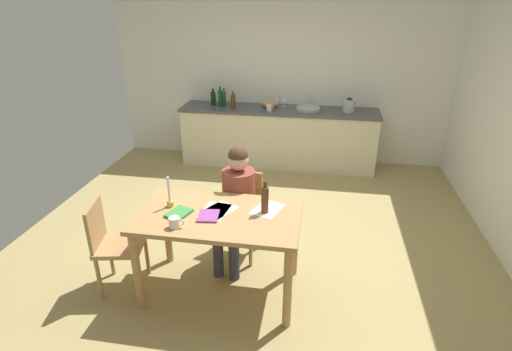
{
  "coord_description": "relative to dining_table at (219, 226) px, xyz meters",
  "views": [
    {
      "loc": [
        0.65,
        -3.68,
        2.46
      ],
      "look_at": [
        0.05,
        -0.15,
        0.85
      ],
      "focal_mm": 28.06,
      "sensor_mm": 36.0,
      "label": 1
    }
  ],
  "objects": [
    {
      "name": "book_cookery",
      "position": [
        -0.33,
        -0.06,
        0.13
      ],
      "size": [
        0.22,
        0.25,
        0.02
      ],
      "primitive_type": "cube",
      "rotation": [
        0.0,
        0.0,
        -0.34
      ],
      "color": "#3F8B3E",
      "rests_on": "dining_table"
    },
    {
      "name": "paper_envelope",
      "position": [
        -0.02,
        0.06,
        0.12
      ],
      "size": [
        0.32,
        0.36,
        0.0
      ],
      "primitive_type": "cube",
      "rotation": [
        0.0,
        0.0,
        -0.49
      ],
      "color": "white",
      "rests_on": "dining_table"
    },
    {
      "name": "stovetop_kettle",
      "position": [
        1.18,
        3.09,
        0.33
      ],
      "size": [
        0.18,
        0.18,
        0.22
      ],
      "color": "#B7BABF",
      "rests_on": "kitchen_counter"
    },
    {
      "name": "wine_bottle_on_table",
      "position": [
        0.38,
        0.09,
        0.24
      ],
      "size": [
        0.06,
        0.06,
        0.29
      ],
      "color": "#593319",
      "rests_on": "dining_table"
    },
    {
      "name": "candlestick",
      "position": [
        -0.45,
        0.06,
        0.2
      ],
      "size": [
        0.06,
        0.06,
        0.28
      ],
      "color": "gold",
      "rests_on": "dining_table"
    },
    {
      "name": "chair_side_empty",
      "position": [
        -0.95,
        -0.11,
        -0.2
      ],
      "size": [
        0.47,
        0.47,
        0.86
      ],
      "color": "tan",
      "rests_on": "ground"
    },
    {
      "name": "bottle_wine_red",
      "position": [
        -0.7,
        3.09,
        0.35
      ],
      "size": [
        0.06,
        0.06,
        0.28
      ],
      "color": "#194C23",
      "rests_on": "kitchen_counter"
    },
    {
      "name": "bottle_sauce",
      "position": [
        -0.54,
        2.99,
        0.34
      ],
      "size": [
        0.07,
        0.07,
        0.26
      ],
      "color": "#593319",
      "rests_on": "kitchen_counter"
    },
    {
      "name": "book_magazine",
      "position": [
        -0.07,
        -0.06,
        0.13
      ],
      "size": [
        0.19,
        0.22,
        0.02
      ],
      "primitive_type": "cube",
      "rotation": [
        0.0,
        0.0,
        0.12
      ],
      "color": "#954394",
      "rests_on": "dining_table"
    },
    {
      "name": "kitchen_counter",
      "position": [
        0.15,
        3.09,
        -0.22
      ],
      "size": [
        3.0,
        0.64,
        0.9
      ],
      "color": "beige",
      "rests_on": "ground"
    },
    {
      "name": "wine_glass_by_kettle",
      "position": [
        0.09,
        3.24,
        0.34
      ],
      "size": [
        0.07,
        0.07,
        0.15
      ],
      "color": "silver",
      "rests_on": "kitchen_counter"
    },
    {
      "name": "wall_back",
      "position": [
        0.15,
        3.45,
        0.63
      ],
      "size": [
        5.2,
        0.12,
        2.6
      ],
      "primitive_type": "cube",
      "color": "silver",
      "rests_on": "ground"
    },
    {
      "name": "paper_bill",
      "position": [
        -0.05,
        0.05,
        0.12
      ],
      "size": [
        0.25,
        0.32,
        0.0
      ],
      "primitive_type": "cube",
      "rotation": [
        0.0,
        0.0,
        -0.13
      ],
      "color": "white",
      "rests_on": "dining_table"
    },
    {
      "name": "mixing_bowl",
      "position": [
        0.0,
        3.15,
        0.29
      ],
      "size": [
        0.26,
        0.26,
        0.12
      ],
      "primitive_type": "ellipsoid",
      "color": "tan",
      "rests_on": "kitchen_counter"
    },
    {
      "name": "bottle_oil",
      "position": [
        -0.89,
        3.13,
        0.34
      ],
      "size": [
        0.08,
        0.08,
        0.25
      ],
      "color": "black",
      "rests_on": "kitchen_counter"
    },
    {
      "name": "paper_letter",
      "position": [
        0.39,
        0.15,
        0.12
      ],
      "size": [
        0.29,
        0.35,
        0.0
      ],
      "primitive_type": "cube",
      "rotation": [
        0.0,
        0.0,
        -0.33
      ],
      "color": "white",
      "rests_on": "dining_table"
    },
    {
      "name": "wine_glass_near_sink",
      "position": [
        0.21,
        3.24,
        0.34
      ],
      "size": [
        0.07,
        0.07,
        0.15
      ],
      "color": "silver",
      "rests_on": "kitchen_counter"
    },
    {
      "name": "coffee_mug",
      "position": [
        -0.29,
        -0.26,
        0.16
      ],
      "size": [
        0.12,
        0.09,
        0.09
      ],
      "color": "white",
      "rests_on": "dining_table"
    },
    {
      "name": "teacup_on_counter",
      "position": [
        0.02,
        2.94,
        0.27
      ],
      "size": [
        0.12,
        0.08,
        0.09
      ],
      "color": "white",
      "rests_on": "kitchen_counter"
    },
    {
      "name": "ground_plane",
      "position": [
        0.15,
        0.85,
        -0.69
      ],
      "size": [
        5.2,
        5.2,
        0.04
      ],
      "primitive_type": "cube",
      "color": "tan"
    },
    {
      "name": "bottle_vinegar",
      "position": [
        -0.76,
        3.09,
        0.36
      ],
      "size": [
        0.07,
        0.07,
        0.3
      ],
      "color": "#194C23",
      "rests_on": "kitchen_counter"
    },
    {
      "name": "chair_at_table",
      "position": [
        0.06,
        0.64,
        -0.19
      ],
      "size": [
        0.45,
        0.45,
        0.86
      ],
      "color": "tan",
      "rests_on": "ground"
    },
    {
      "name": "dining_table",
      "position": [
        0.0,
        0.0,
        0.0
      ],
      "size": [
        1.37,
        0.8,
        0.79
      ],
      "color": "tan",
      "rests_on": "ground"
    },
    {
      "name": "person_seated",
      "position": [
        0.04,
        0.49,
        0.01
      ],
      "size": [
        0.38,
        0.62,
        1.19
      ],
      "color": "brown",
      "rests_on": "ground"
    },
    {
      "name": "sink_unit",
      "position": [
        0.59,
        3.09,
        0.25
      ],
      "size": [
        0.36,
        0.36,
        0.24
      ],
      "color": "#B2B7BC",
      "rests_on": "kitchen_counter"
    }
  ]
}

